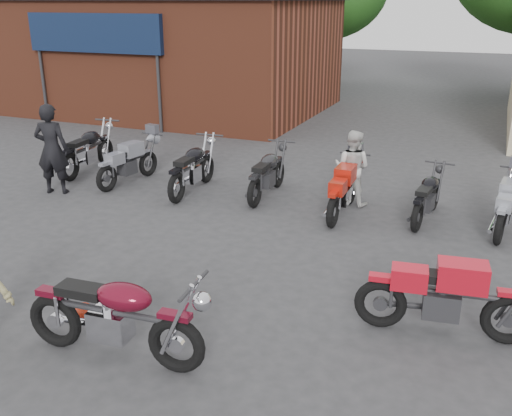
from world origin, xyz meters
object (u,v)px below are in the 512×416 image
at_px(row_bike_4, 344,187).
at_px(vintage_motorcycle, 115,311).
at_px(person_dark, 52,149).
at_px(row_bike_5, 428,194).
at_px(row_bike_2, 193,165).
at_px(row_bike_6, 508,202).
at_px(person_light, 352,168).
at_px(row_bike_3, 268,171).
at_px(row_bike_0, 88,147).
at_px(row_bike_1, 129,160).
at_px(helmet, 84,311).
at_px(sportbike, 449,292).

bearing_deg(row_bike_4, vintage_motorcycle, 167.74).
bearing_deg(person_dark, row_bike_5, 172.44).
bearing_deg(row_bike_4, row_bike_2, 87.51).
distance_m(vintage_motorcycle, row_bike_6, 7.32).
distance_m(person_dark, row_bike_2, 3.02).
bearing_deg(person_dark, row_bike_6, 170.75).
xyz_separation_m(person_light, row_bike_4, (0.01, -0.67, -0.20)).
relative_size(row_bike_3, row_bike_4, 1.00).
distance_m(person_light, row_bike_3, 1.78).
bearing_deg(person_dark, row_bike_0, -95.41).
bearing_deg(row_bike_1, row_bike_4, -84.20).
bearing_deg(person_light, row_bike_1, 12.24).
height_order(helmet, row_bike_6, row_bike_6).
height_order(row_bike_4, row_bike_6, row_bike_4).
bearing_deg(person_light, sportbike, 123.37).
relative_size(sportbike, row_bike_1, 1.10).
distance_m(person_light, row_bike_6, 2.99).
height_order(vintage_motorcycle, person_dark, person_dark).
bearing_deg(row_bike_6, helmet, 144.13).
xyz_separation_m(row_bike_1, row_bike_6, (7.99, 0.20, -0.01)).
xyz_separation_m(vintage_motorcycle, row_bike_3, (-0.58, 6.19, -0.07)).
distance_m(helmet, row_bike_0, 7.17).
distance_m(sportbike, row_bike_3, 5.83).
bearing_deg(row_bike_3, row_bike_1, 94.59).
xyz_separation_m(row_bike_4, row_bike_6, (2.95, 0.30, -0.02)).
relative_size(person_light, row_bike_2, 0.74).
relative_size(person_dark, row_bike_1, 1.02).
relative_size(helmet, row_bike_1, 0.13).
height_order(sportbike, row_bike_1, sportbike).
bearing_deg(vintage_motorcycle, sportbike, 25.70).
xyz_separation_m(row_bike_0, row_bike_5, (8.05, -0.20, -0.09)).
distance_m(person_dark, row_bike_5, 7.83).
bearing_deg(sportbike, row_bike_6, 72.85).
relative_size(vintage_motorcycle, row_bike_6, 1.16).
bearing_deg(row_bike_3, person_dark, 108.19).
distance_m(helmet, person_dark, 5.75).
height_order(person_light, row_bike_6, person_light).
height_order(vintage_motorcycle, row_bike_1, vintage_motorcycle).
height_order(helmet, person_dark, person_dark).
distance_m(vintage_motorcycle, person_dark, 6.79).
xyz_separation_m(row_bike_5, row_bike_6, (1.39, -0.02, 0.02)).
bearing_deg(row_bike_5, helmet, 152.48).
height_order(person_dark, row_bike_4, person_dark).
height_order(sportbike, row_bike_4, sportbike).
xyz_separation_m(row_bike_1, row_bike_3, (3.28, 0.34, 0.02)).
bearing_deg(row_bike_5, row_bike_3, 94.30).
height_order(helmet, row_bike_1, row_bike_1).
relative_size(vintage_motorcycle, person_dark, 1.13).
bearing_deg(vintage_motorcycle, helmet, 144.94).
bearing_deg(sportbike, row_bike_5, 92.42).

